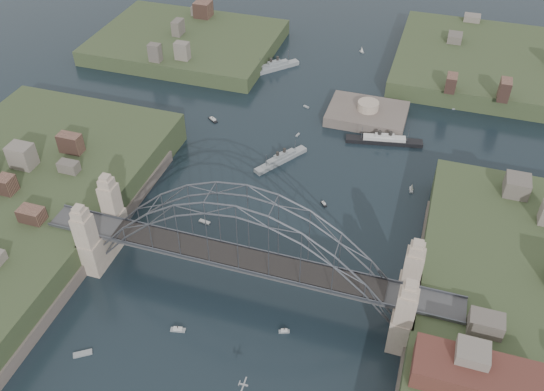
{
  "coord_description": "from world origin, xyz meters",
  "views": [
    {
      "loc": [
        28.65,
        -72.53,
        90.57
      ],
      "look_at": [
        0.0,
        18.0,
        10.0
      ],
      "focal_mm": 38.29,
      "sensor_mm": 36.0,
      "label": 1
    }
  ],
  "objects_px": {
    "bridge": "(243,245)",
    "fort_island": "(366,119)",
    "wharf_shed": "(477,375)",
    "naval_cruiser_far": "(274,67)",
    "naval_cruiser_near": "(281,159)",
    "ocean_liner": "(384,140)"
  },
  "relations": [
    {
      "from": "bridge",
      "to": "wharf_shed",
      "type": "bearing_deg",
      "value": -17.65
    },
    {
      "from": "fort_island",
      "to": "ocean_liner",
      "type": "xyz_separation_m",
      "value": [
        6.64,
        -10.59,
        1.12
      ]
    },
    {
      "from": "bridge",
      "to": "ocean_liner",
      "type": "xyz_separation_m",
      "value": [
        18.64,
        59.41,
        -11.54
      ]
    },
    {
      "from": "naval_cruiser_far",
      "to": "ocean_liner",
      "type": "relative_size",
      "value": 0.7
    },
    {
      "from": "bridge",
      "to": "fort_island",
      "type": "bearing_deg",
      "value": 80.27
    },
    {
      "from": "ocean_liner",
      "to": "naval_cruiser_near",
      "type": "bearing_deg",
      "value": -145.53
    },
    {
      "from": "fort_island",
      "to": "naval_cruiser_near",
      "type": "bearing_deg",
      "value": -122.75
    },
    {
      "from": "naval_cruiser_far",
      "to": "fort_island",
      "type": "bearing_deg",
      "value": -30.19
    },
    {
      "from": "bridge",
      "to": "naval_cruiser_far",
      "type": "relative_size",
      "value": 5.83
    },
    {
      "from": "fort_island",
      "to": "wharf_shed",
      "type": "distance_m",
      "value": 90.48
    },
    {
      "from": "bridge",
      "to": "wharf_shed",
      "type": "height_order",
      "value": "bridge"
    },
    {
      "from": "naval_cruiser_near",
      "to": "bridge",
      "type": "bearing_deg",
      "value": -82.75
    },
    {
      "from": "wharf_shed",
      "to": "naval_cruiser_near",
      "type": "bearing_deg",
      "value": 131.01
    },
    {
      "from": "ocean_liner",
      "to": "fort_island",
      "type": "bearing_deg",
      "value": 122.1
    },
    {
      "from": "bridge",
      "to": "naval_cruiser_near",
      "type": "bearing_deg",
      "value": 97.25
    },
    {
      "from": "fort_island",
      "to": "naval_cruiser_far",
      "type": "height_order",
      "value": "naval_cruiser_far"
    },
    {
      "from": "fort_island",
      "to": "naval_cruiser_far",
      "type": "distance_m",
      "value": 39.26
    },
    {
      "from": "fort_island",
      "to": "naval_cruiser_far",
      "type": "xyz_separation_m",
      "value": [
        -33.91,
        19.73,
        1.26
      ]
    },
    {
      "from": "naval_cruiser_far",
      "to": "ocean_liner",
      "type": "xyz_separation_m",
      "value": [
        40.56,
        -30.32,
        -0.14
      ]
    },
    {
      "from": "bridge",
      "to": "wharf_shed",
      "type": "xyz_separation_m",
      "value": [
        44.0,
        -14.0,
        -2.32
      ]
    },
    {
      "from": "naval_cruiser_near",
      "to": "naval_cruiser_far",
      "type": "xyz_separation_m",
      "value": [
        -16.46,
        46.86,
        0.16
      ]
    },
    {
      "from": "fort_island",
      "to": "wharf_shed",
      "type": "relative_size",
      "value": 1.1
    }
  ]
}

